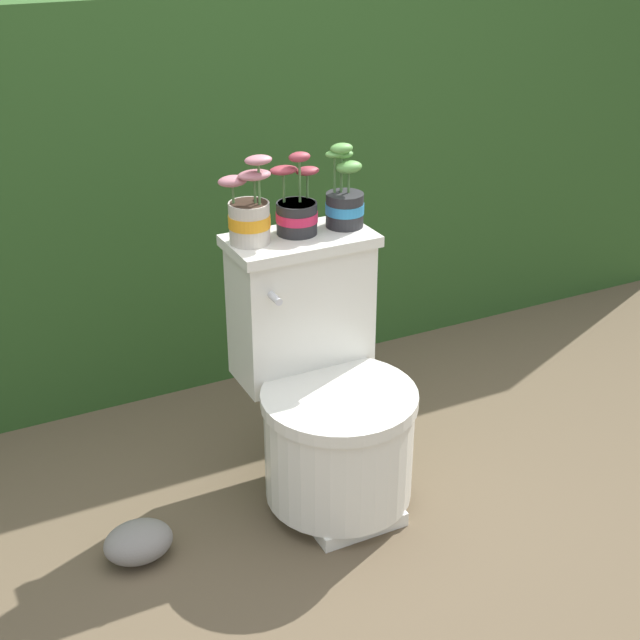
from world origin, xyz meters
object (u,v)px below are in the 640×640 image
potted_plant_left (249,214)px  potted_plant_midleft (297,210)px  toilet (326,397)px  potted_plant_middle (344,199)px  garden_stone (138,542)px

potted_plant_left → potted_plant_midleft: 0.15m
toilet → potted_plant_midleft: potted_plant_midleft is taller
potted_plant_left → potted_plant_middle: size_ratio=1.04×
potted_plant_middle → garden_stone: bearing=-162.9°
potted_plant_midleft → potted_plant_middle: (0.15, -0.01, 0.01)m
toilet → garden_stone: bearing=-175.4°
potted_plant_middle → garden_stone: 1.09m
potted_plant_left → potted_plant_midleft: potted_plant_left is taller
garden_stone → toilet: bearing=4.6°
potted_plant_midleft → potted_plant_middle: size_ratio=0.97×
toilet → garden_stone: 0.64m
toilet → potted_plant_middle: potted_plant_middle is taller
potted_plant_left → potted_plant_midleft: bearing=4.4°
potted_plant_middle → potted_plant_left: bearing=-179.3°
potted_plant_middle → toilet: bearing=-129.6°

